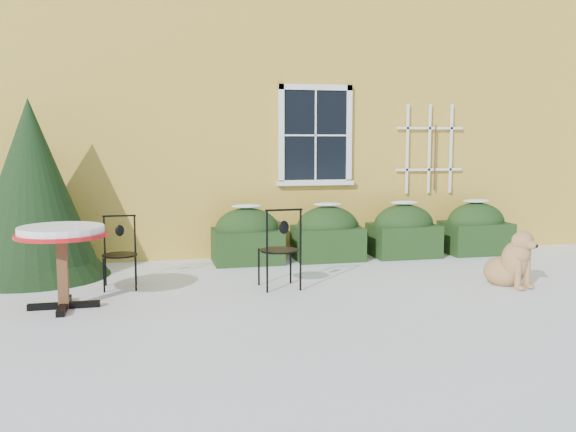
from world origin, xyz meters
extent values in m
plane|color=white|center=(0.00, 0.00, 0.00)|extent=(80.00, 80.00, 0.00)
cube|color=gold|center=(0.00, 7.00, 3.00)|extent=(12.00, 8.00, 6.00)
cube|color=black|center=(0.90, 2.96, 1.98)|extent=(1.05, 0.03, 1.45)
cube|color=white|center=(0.90, 2.95, 2.75)|extent=(1.23, 0.06, 0.09)
cube|color=white|center=(0.90, 2.95, 1.21)|extent=(1.23, 0.06, 0.09)
cube|color=white|center=(0.33, 2.95, 1.98)|extent=(0.09, 0.06, 1.63)
cube|color=white|center=(1.47, 2.95, 1.98)|extent=(0.09, 0.06, 1.63)
cube|color=white|center=(0.90, 2.94, 1.98)|extent=(0.02, 0.02, 1.45)
cube|color=white|center=(0.90, 2.94, 1.98)|extent=(1.05, 0.02, 0.02)
cube|color=white|center=(0.90, 2.95, 1.20)|extent=(1.29, 0.14, 0.07)
cube|color=white|center=(2.50, 2.94, 1.75)|extent=(0.04, 0.03, 1.50)
cube|color=white|center=(2.90, 2.94, 1.75)|extent=(0.04, 0.03, 1.50)
cube|color=white|center=(3.30, 2.94, 1.75)|extent=(0.04, 0.03, 1.50)
cube|color=white|center=(2.90, 2.94, 1.40)|extent=(1.20, 0.03, 0.04)
cube|color=white|center=(2.90, 2.94, 2.10)|extent=(1.20, 0.03, 0.04)
cylinder|color=#472D19|center=(3.00, 2.92, 1.60)|extent=(0.02, 0.02, 1.10)
cube|color=black|center=(-0.30, 2.55, 0.26)|extent=(1.05, 0.80, 0.52)
ellipsoid|color=black|center=(-0.30, 2.55, 0.52)|extent=(1.00, 0.72, 0.67)
ellipsoid|color=white|center=(-0.30, 2.55, 0.88)|extent=(0.47, 0.32, 0.06)
cube|color=black|center=(1.00, 2.55, 0.26)|extent=(1.05, 0.80, 0.52)
ellipsoid|color=black|center=(1.00, 2.55, 0.52)|extent=(1.00, 0.72, 0.67)
ellipsoid|color=white|center=(1.00, 2.55, 0.88)|extent=(0.47, 0.32, 0.06)
cube|color=black|center=(2.30, 2.55, 0.26)|extent=(1.05, 0.80, 0.52)
ellipsoid|color=black|center=(2.30, 2.55, 0.52)|extent=(1.00, 0.72, 0.67)
ellipsoid|color=white|center=(2.30, 2.55, 0.88)|extent=(0.47, 0.32, 0.06)
cube|color=black|center=(3.60, 2.55, 0.26)|extent=(1.05, 0.80, 0.52)
ellipsoid|color=black|center=(3.60, 2.55, 0.52)|extent=(1.00, 0.72, 0.67)
ellipsoid|color=white|center=(3.60, 2.55, 0.88)|extent=(0.47, 0.32, 0.06)
cone|color=black|center=(-3.35, 2.17, 0.59)|extent=(2.04, 2.04, 1.18)
cone|color=black|center=(-3.35, 2.17, 1.23)|extent=(1.82, 1.82, 2.47)
cube|color=black|center=(-2.76, 0.28, 0.03)|extent=(0.79, 0.09, 0.07)
cube|color=black|center=(-2.76, 0.28, 0.03)|extent=(0.09, 0.79, 0.07)
cube|color=brown|center=(-2.76, 0.28, 0.42)|extent=(0.11, 0.11, 0.84)
cylinder|color=red|center=(-2.76, 0.28, 0.84)|extent=(1.01, 1.01, 0.04)
cylinder|color=white|center=(-2.76, 0.28, 0.90)|extent=(0.94, 0.94, 0.08)
cylinder|color=black|center=(0.03, 0.98, 0.24)|extent=(0.03, 0.03, 0.49)
cylinder|color=black|center=(-0.40, 0.95, 0.24)|extent=(0.03, 0.03, 0.49)
cylinder|color=black|center=(0.06, 0.55, 0.24)|extent=(0.03, 0.03, 0.49)
cylinder|color=black|center=(-0.38, 0.52, 0.24)|extent=(0.03, 0.03, 0.49)
cylinder|color=black|center=(-0.17, 0.75, 0.49)|extent=(0.50, 0.50, 0.02)
cylinder|color=black|center=(0.06, 0.55, 0.76)|extent=(0.03, 0.03, 0.54)
cylinder|color=black|center=(-0.38, 0.52, 0.76)|extent=(0.03, 0.03, 0.54)
cylinder|color=black|center=(-0.16, 0.53, 1.03)|extent=(0.48, 0.06, 0.03)
ellipsoid|color=black|center=(-0.16, 0.53, 0.82)|extent=(0.13, 0.04, 0.17)
cylinder|color=black|center=(-2.36, 0.98, 0.22)|extent=(0.02, 0.02, 0.43)
cylinder|color=black|center=(-1.98, 0.98, 0.22)|extent=(0.02, 0.02, 0.43)
cylinder|color=black|center=(-2.36, 1.36, 0.22)|extent=(0.02, 0.02, 0.43)
cylinder|color=black|center=(-1.98, 1.36, 0.22)|extent=(0.02, 0.02, 0.43)
cylinder|color=black|center=(-2.17, 1.17, 0.43)|extent=(0.44, 0.44, 0.02)
cylinder|color=black|center=(-2.36, 1.36, 0.68)|extent=(0.02, 0.02, 0.48)
cylinder|color=black|center=(-1.98, 1.36, 0.68)|extent=(0.02, 0.02, 0.48)
cylinder|color=black|center=(-2.17, 1.36, 0.92)|extent=(0.42, 0.02, 0.02)
ellipsoid|color=black|center=(-2.17, 1.36, 0.72)|extent=(0.12, 0.03, 0.15)
ellipsoid|color=tan|center=(2.74, 0.27, 0.18)|extent=(0.63, 0.66, 0.39)
ellipsoid|color=tan|center=(2.80, 0.10, 0.36)|extent=(0.46, 0.44, 0.49)
sphere|color=tan|center=(2.82, 0.05, 0.46)|extent=(0.30, 0.30, 0.30)
cylinder|color=tan|center=(2.75, -0.05, 0.20)|extent=(0.08, 0.08, 0.39)
cylinder|color=tan|center=(2.92, 0.01, 0.20)|extent=(0.08, 0.08, 0.39)
ellipsoid|color=tan|center=(2.77, -0.09, 0.04)|extent=(0.11, 0.14, 0.06)
ellipsoid|color=tan|center=(2.94, -0.04, 0.04)|extent=(0.11, 0.14, 0.06)
cylinder|color=tan|center=(2.82, 0.04, 0.52)|extent=(0.24, 0.27, 0.21)
sphere|color=tan|center=(2.83, 0.00, 0.62)|extent=(0.26, 0.26, 0.26)
ellipsoid|color=tan|center=(2.87, -0.11, 0.59)|extent=(0.18, 0.23, 0.11)
sphere|color=black|center=(2.90, -0.20, 0.58)|extent=(0.04, 0.04, 0.04)
ellipsoid|color=tan|center=(2.72, -0.01, 0.62)|extent=(0.09, 0.10, 0.16)
ellipsoid|color=tan|center=(2.93, 0.06, 0.62)|extent=(0.09, 0.10, 0.16)
cylinder|color=tan|center=(2.83, 0.50, 0.05)|extent=(0.28, 0.26, 0.07)
camera|label=1|loc=(-1.86, -7.19, 1.89)|focal=40.00mm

